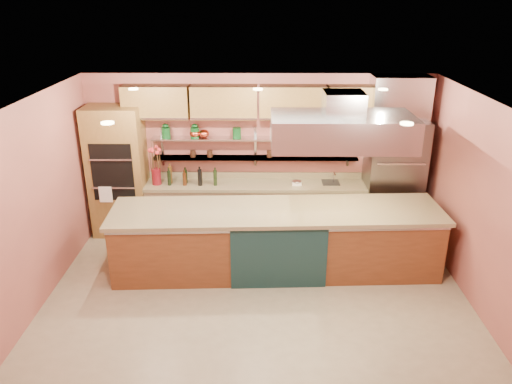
{
  "coord_description": "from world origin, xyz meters",
  "views": [
    {
      "loc": [
        0.04,
        -6.01,
        4.08
      ],
      "look_at": [
        -0.02,
        1.0,
        1.25
      ],
      "focal_mm": 35.0,
      "sensor_mm": 36.0,
      "label": 1
    }
  ],
  "objects_px": {
    "island": "(276,240)",
    "kitchen_scale": "(297,182)",
    "copper_kettle": "(204,134)",
    "flower_vase": "(156,176)",
    "refrigerator": "(393,179)",
    "green_canister": "(237,133)"
  },
  "relations": [
    {
      "from": "island",
      "to": "copper_kettle",
      "type": "height_order",
      "value": "copper_kettle"
    },
    {
      "from": "green_canister",
      "to": "copper_kettle",
      "type": "bearing_deg",
      "value": 180.0
    },
    {
      "from": "island",
      "to": "kitchen_scale",
      "type": "xyz_separation_m",
      "value": [
        0.39,
        1.3,
        0.46
      ]
    },
    {
      "from": "flower_vase",
      "to": "island",
      "type": "bearing_deg",
      "value": -32.06
    },
    {
      "from": "flower_vase",
      "to": "copper_kettle",
      "type": "bearing_deg",
      "value": 14.7
    },
    {
      "from": "island",
      "to": "flower_vase",
      "type": "relative_size",
      "value": 17.17
    },
    {
      "from": "refrigerator",
      "to": "copper_kettle",
      "type": "relative_size",
      "value": 11.69
    },
    {
      "from": "flower_vase",
      "to": "copper_kettle",
      "type": "height_order",
      "value": "copper_kettle"
    },
    {
      "from": "island",
      "to": "kitchen_scale",
      "type": "distance_m",
      "value": 1.43
    },
    {
      "from": "island",
      "to": "kitchen_scale",
      "type": "bearing_deg",
      "value": 70.82
    },
    {
      "from": "flower_vase",
      "to": "green_canister",
      "type": "distance_m",
      "value": 1.6
    },
    {
      "from": "island",
      "to": "flower_vase",
      "type": "distance_m",
      "value": 2.5
    },
    {
      "from": "island",
      "to": "copper_kettle",
      "type": "relative_size",
      "value": 27.33
    },
    {
      "from": "flower_vase",
      "to": "kitchen_scale",
      "type": "bearing_deg",
      "value": 0.0
    },
    {
      "from": "kitchen_scale",
      "to": "flower_vase",
      "type": "bearing_deg",
      "value": -176.15
    },
    {
      "from": "flower_vase",
      "to": "kitchen_scale",
      "type": "relative_size",
      "value": 1.78
    },
    {
      "from": "refrigerator",
      "to": "copper_kettle",
      "type": "distance_m",
      "value": 3.38
    },
    {
      "from": "copper_kettle",
      "to": "kitchen_scale",
      "type": "bearing_deg",
      "value": -7.74
    },
    {
      "from": "refrigerator",
      "to": "green_canister",
      "type": "relative_size",
      "value": 11.98
    },
    {
      "from": "green_canister",
      "to": "flower_vase",
      "type": "bearing_deg",
      "value": -171.12
    },
    {
      "from": "refrigerator",
      "to": "green_canister",
      "type": "xyz_separation_m",
      "value": [
        -2.72,
        0.23,
        0.75
      ]
    },
    {
      "from": "refrigerator",
      "to": "copper_kettle",
      "type": "height_order",
      "value": "refrigerator"
    }
  ]
}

